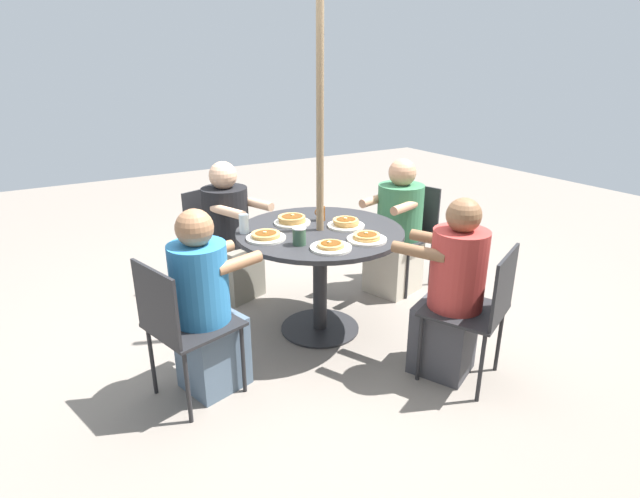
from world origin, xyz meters
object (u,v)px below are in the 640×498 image
(patio_chair_south, at_px, (216,233))
(diner_south, at_px, (230,237))
(pancake_plate_e, at_px, (331,247))
(patio_chair_east, at_px, (408,228))
(patio_table, at_px, (320,249))
(pancake_plate_c, at_px, (266,236))
(coffee_cup, at_px, (299,236))
(patio_chair_west, at_px, (180,322))
(pancake_plate_a, at_px, (346,223))
(diner_west, at_px, (206,310))
(diner_east, at_px, (397,233))
(patio_chair_north, at_px, (479,306))
(drinking_glass_a, at_px, (244,224))
(diner_north, at_px, (451,296))
(pancake_plate_d, at_px, (367,238))
(pancake_plate_b, at_px, (292,220))
(syrup_bottle, at_px, (321,213))

(patio_chair_south, height_order, diner_south, diner_south)
(patio_chair_south, distance_m, pancake_plate_e, 1.45)
(patio_chair_east, distance_m, patio_chair_south, 1.63)
(patio_table, bearing_deg, pancake_plate_c, -2.99)
(coffee_cup, bearing_deg, pancake_plate_e, 127.31)
(patio_chair_west, relative_size, pancake_plate_e, 3.35)
(pancake_plate_a, bearing_deg, diner_west, 10.84)
(diner_east, relative_size, pancake_plate_c, 4.36)
(patio_chair_north, xyz_separation_m, pancake_plate_a, (0.28, -0.98, 0.29))
(diner_east, distance_m, patio_chair_south, 1.51)
(diner_south, distance_m, pancake_plate_c, 0.92)
(patio_chair_north, bearing_deg, patio_chair_west, 130.22)
(diner_east, relative_size, drinking_glass_a, 8.73)
(patio_chair_west, distance_m, pancake_plate_c, 0.80)
(diner_south, xyz_separation_m, pancake_plate_e, (-0.18, 1.24, 0.28))
(patio_table, relative_size, diner_north, 1.01)
(patio_chair_south, relative_size, patio_chair_west, 1.00)
(patio_chair_north, relative_size, pancake_plate_a, 3.35)
(diner_west, xyz_separation_m, drinking_glass_a, (-0.45, -0.45, 0.32))
(diner_west, distance_m, pancake_plate_e, 0.83)
(pancake_plate_e, bearing_deg, pancake_plate_d, -178.37)
(patio_chair_north, xyz_separation_m, patio_chair_west, (1.55, -0.72, 0.00))
(pancake_plate_a, relative_size, pancake_plate_c, 1.00)
(patio_chair_east, height_order, drinking_glass_a, drinking_glass_a)
(patio_chair_east, bearing_deg, drinking_glass_a, 77.82)
(patio_chair_north, height_order, pancake_plate_d, patio_chair_north)
(pancake_plate_b, bearing_deg, patio_chair_north, 114.66)
(diner_north, distance_m, diner_east, 1.23)
(diner_north, height_order, pancake_plate_e, diner_north)
(diner_north, xyz_separation_m, pancake_plate_b, (0.50, -1.08, 0.27))
(diner_south, bearing_deg, patio_chair_west, 37.57)
(pancake_plate_a, distance_m, syrup_bottle, 0.23)
(pancake_plate_c, relative_size, drinking_glass_a, 2.00)
(syrup_bottle, bearing_deg, drinking_glass_a, -2.41)
(patio_chair_south, xyz_separation_m, coffee_cup, (-0.11, 1.24, 0.32))
(pancake_plate_d, relative_size, syrup_bottle, 1.75)
(diner_south, distance_m, coffee_cup, 1.12)
(diner_south, height_order, pancake_plate_b, diner_south)
(patio_chair_west, relative_size, pancake_plate_a, 3.35)
(patio_chair_east, relative_size, diner_south, 0.77)
(pancake_plate_d, xyz_separation_m, syrup_bottle, (0.02, -0.52, 0.04))
(pancake_plate_d, bearing_deg, patio_chair_west, -2.33)
(diner_south, distance_m, pancake_plate_b, 0.76)
(patio_chair_north, bearing_deg, coffee_cup, 106.61)
(diner_south, relative_size, pancake_plate_d, 4.35)
(pancake_plate_c, xyz_separation_m, syrup_bottle, (-0.51, -0.16, 0.04))
(pancake_plate_c, bearing_deg, patio_chair_west, 24.71)
(diner_north, bearing_deg, patio_chair_west, 134.20)
(patio_chair_west, distance_m, pancake_plate_d, 1.25)
(pancake_plate_c, bearing_deg, coffee_cup, 122.91)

